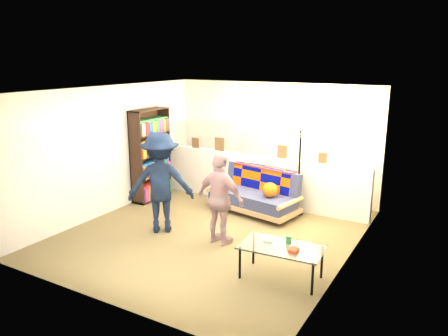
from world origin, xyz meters
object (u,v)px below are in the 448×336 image
(futon_sofa, at_px, (256,194))
(floor_lamp, at_px, (301,152))
(bookshelf, at_px, (151,158))
(coffee_table, at_px, (282,249))
(person_left, at_px, (161,182))
(person_right, at_px, (220,199))

(futon_sofa, xyz_separation_m, floor_lamp, (0.76, 0.33, 0.85))
(bookshelf, bearing_deg, coffee_table, -26.47)
(futon_sofa, distance_m, floor_lamp, 1.18)
(bookshelf, distance_m, floor_lamp, 3.11)
(bookshelf, distance_m, person_left, 1.81)
(bookshelf, distance_m, coffee_table, 4.16)
(floor_lamp, bearing_deg, bookshelf, -167.48)
(futon_sofa, bearing_deg, person_left, -121.06)
(coffee_table, relative_size, person_left, 0.67)
(bookshelf, relative_size, person_right, 1.28)
(coffee_table, bearing_deg, futon_sofa, 123.47)
(coffee_table, distance_m, person_left, 2.53)
(person_left, bearing_deg, coffee_table, 132.24)
(futon_sofa, distance_m, person_right, 1.65)
(futon_sofa, height_order, floor_lamp, floor_lamp)
(person_left, bearing_deg, bookshelf, -80.77)
(futon_sofa, xyz_separation_m, person_left, (-0.99, -1.64, 0.51))
(person_right, bearing_deg, bookshelf, -20.00)
(person_left, bearing_deg, floor_lamp, -166.76)
(person_right, bearing_deg, coffee_table, 163.03)
(coffee_table, bearing_deg, person_right, 155.52)
(bookshelf, distance_m, person_right, 2.72)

